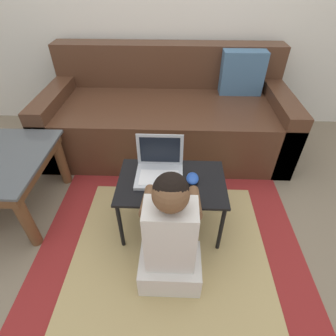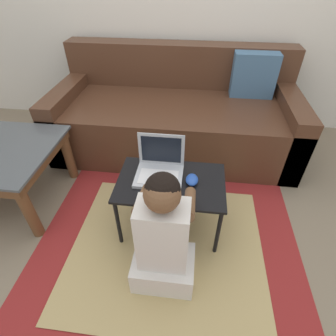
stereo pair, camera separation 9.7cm
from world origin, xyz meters
TOP-DOWN VIEW (x-y plane):
  - ground_plane at (0.00, 0.00)m, footprint 16.00×16.00m
  - area_rug at (0.05, -0.16)m, footprint 1.62×1.46m
  - couch at (-0.01, 1.02)m, footprint 2.04×0.94m
  - laptop_desk at (0.05, 0.03)m, footprint 0.63×0.41m
  - laptop at (-0.03, 0.08)m, footprint 0.28×0.23m
  - computer_mouse at (0.17, 0.04)m, footprint 0.07×0.10m
  - person_seated at (0.05, -0.34)m, footprint 0.33×0.37m

SIDE VIEW (x-z plane):
  - ground_plane at x=0.00m, z-range 0.00..0.00m
  - area_rug at x=0.05m, z-range 0.00..0.01m
  - couch at x=-0.01m, z-range -0.12..0.70m
  - person_seated at x=0.05m, z-range -0.04..0.71m
  - laptop_desk at x=0.05m, z-range 0.15..0.54m
  - computer_mouse at x=0.17m, z-range 0.39..0.43m
  - laptop at x=-0.03m, z-range 0.31..0.55m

